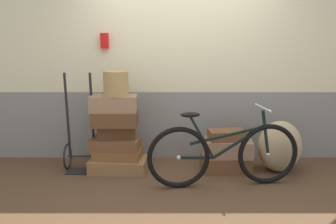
{
  "coord_description": "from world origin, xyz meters",
  "views": [
    {
      "loc": [
        -0.19,
        -3.99,
        1.64
      ],
      "look_at": [
        -0.17,
        0.15,
        0.79
      ],
      "focal_mm": 37.42,
      "sensor_mm": 36.0,
      "label": 1
    }
  ],
  "objects_px": {
    "suitcase_0": "(118,165)",
    "suitcase_1": "(117,154)",
    "suitcase_8": "(226,135)",
    "burlap_sack": "(279,146)",
    "suitcase_3": "(116,131)",
    "suitcase_7": "(227,148)",
    "bicycle": "(223,154)",
    "suitcase_6": "(225,162)",
    "suitcase_4": "(114,119)",
    "suitcase_5": "(113,103)",
    "suitcase_2": "(114,144)",
    "luggage_trolley": "(80,149)",
    "wicker_basket": "(115,84)"
  },
  "relations": [
    {
      "from": "suitcase_0",
      "to": "suitcase_1",
      "type": "relative_size",
      "value": 1.2
    },
    {
      "from": "suitcase_8",
      "to": "burlap_sack",
      "type": "height_order",
      "value": "burlap_sack"
    },
    {
      "from": "suitcase_0",
      "to": "suitcase_8",
      "type": "distance_m",
      "value": 1.42
    },
    {
      "from": "suitcase_3",
      "to": "suitcase_7",
      "type": "relative_size",
      "value": 0.79
    },
    {
      "from": "suitcase_1",
      "to": "burlap_sack",
      "type": "bearing_deg",
      "value": 6.3
    },
    {
      "from": "suitcase_7",
      "to": "bicycle",
      "type": "distance_m",
      "value": 0.51
    },
    {
      "from": "suitcase_6",
      "to": "burlap_sack",
      "type": "height_order",
      "value": "burlap_sack"
    },
    {
      "from": "suitcase_4",
      "to": "suitcase_5",
      "type": "relative_size",
      "value": 0.98
    },
    {
      "from": "suitcase_4",
      "to": "suitcase_5",
      "type": "height_order",
      "value": "suitcase_5"
    },
    {
      "from": "suitcase_6",
      "to": "suitcase_7",
      "type": "distance_m",
      "value": 0.2
    },
    {
      "from": "suitcase_2",
      "to": "luggage_trolley",
      "type": "xyz_separation_m",
      "value": [
        -0.45,
        0.05,
        -0.08
      ]
    },
    {
      "from": "suitcase_3",
      "to": "suitcase_4",
      "type": "relative_size",
      "value": 0.83
    },
    {
      "from": "suitcase_0",
      "to": "suitcase_5",
      "type": "xyz_separation_m",
      "value": [
        -0.04,
        0.04,
        0.79
      ]
    },
    {
      "from": "suitcase_3",
      "to": "bicycle",
      "type": "xyz_separation_m",
      "value": [
        1.28,
        -0.5,
        -0.13
      ]
    },
    {
      "from": "suitcase_2",
      "to": "suitcase_7",
      "type": "height_order",
      "value": "suitcase_2"
    },
    {
      "from": "suitcase_1",
      "to": "suitcase_5",
      "type": "height_order",
      "value": "suitcase_5"
    },
    {
      "from": "suitcase_1",
      "to": "suitcase_8",
      "type": "height_order",
      "value": "suitcase_8"
    },
    {
      "from": "suitcase_1",
      "to": "wicker_basket",
      "type": "distance_m",
      "value": 0.9
    },
    {
      "from": "suitcase_4",
      "to": "wicker_basket",
      "type": "distance_m",
      "value": 0.44
    },
    {
      "from": "suitcase_3",
      "to": "suitcase_6",
      "type": "distance_m",
      "value": 1.45
    },
    {
      "from": "bicycle",
      "to": "suitcase_5",
      "type": "bearing_deg",
      "value": 159.07
    },
    {
      "from": "suitcase_4",
      "to": "burlap_sack",
      "type": "height_order",
      "value": "suitcase_4"
    },
    {
      "from": "suitcase_4",
      "to": "burlap_sack",
      "type": "distance_m",
      "value": 2.1
    },
    {
      "from": "suitcase_7",
      "to": "luggage_trolley",
      "type": "bearing_deg",
      "value": -177.68
    },
    {
      "from": "suitcase_6",
      "to": "wicker_basket",
      "type": "xyz_separation_m",
      "value": [
        -1.38,
        -0.02,
        1.02
      ]
    },
    {
      "from": "wicker_basket",
      "to": "suitcase_3",
      "type": "bearing_deg",
      "value": 118.34
    },
    {
      "from": "suitcase_2",
      "to": "suitcase_3",
      "type": "relative_size",
      "value": 1.33
    },
    {
      "from": "suitcase_0",
      "to": "wicker_basket",
      "type": "bearing_deg",
      "value": 107.24
    },
    {
      "from": "suitcase_8",
      "to": "bicycle",
      "type": "xyz_separation_m",
      "value": [
        -0.11,
        -0.48,
        -0.09
      ]
    },
    {
      "from": "suitcase_1",
      "to": "suitcase_8",
      "type": "relative_size",
      "value": 1.31
    },
    {
      "from": "suitcase_2",
      "to": "bicycle",
      "type": "height_order",
      "value": "bicycle"
    },
    {
      "from": "suitcase_3",
      "to": "bicycle",
      "type": "height_order",
      "value": "bicycle"
    },
    {
      "from": "suitcase_2",
      "to": "suitcase_5",
      "type": "bearing_deg",
      "value": 109.68
    },
    {
      "from": "suitcase_2",
      "to": "luggage_trolley",
      "type": "relative_size",
      "value": 0.49
    },
    {
      "from": "suitcase_2",
      "to": "wicker_basket",
      "type": "bearing_deg",
      "value": 17.5
    },
    {
      "from": "suitcase_4",
      "to": "suitcase_5",
      "type": "bearing_deg",
      "value": 111.04
    },
    {
      "from": "suitcase_4",
      "to": "suitcase_7",
      "type": "bearing_deg",
      "value": 0.05
    },
    {
      "from": "suitcase_3",
      "to": "suitcase_1",
      "type": "bearing_deg",
      "value": -72.92
    },
    {
      "from": "suitcase_2",
      "to": "luggage_trolley",
      "type": "bearing_deg",
      "value": 179.52
    },
    {
      "from": "wicker_basket",
      "to": "luggage_trolley",
      "type": "height_order",
      "value": "wicker_basket"
    },
    {
      "from": "suitcase_0",
      "to": "suitcase_6",
      "type": "distance_m",
      "value": 1.37
    },
    {
      "from": "suitcase_4",
      "to": "burlap_sack",
      "type": "relative_size",
      "value": 0.86
    },
    {
      "from": "suitcase_3",
      "to": "suitcase_5",
      "type": "xyz_separation_m",
      "value": [
        -0.03,
        -0.0,
        0.36
      ]
    },
    {
      "from": "suitcase_0",
      "to": "suitcase_4",
      "type": "xyz_separation_m",
      "value": [
        -0.03,
        0.02,
        0.6
      ]
    },
    {
      "from": "suitcase_4",
      "to": "suitcase_8",
      "type": "distance_m",
      "value": 1.42
    },
    {
      "from": "suitcase_7",
      "to": "suitcase_0",
      "type": "bearing_deg",
      "value": -175.32
    },
    {
      "from": "suitcase_0",
      "to": "suitcase_5",
      "type": "distance_m",
      "value": 0.79
    },
    {
      "from": "suitcase_4",
      "to": "suitcase_2",
      "type": "bearing_deg",
      "value": -162.64
    },
    {
      "from": "suitcase_6",
      "to": "burlap_sack",
      "type": "xyz_separation_m",
      "value": [
        0.67,
        -0.04,
        0.23
      ]
    },
    {
      "from": "luggage_trolley",
      "to": "burlap_sack",
      "type": "xyz_separation_m",
      "value": [
        2.52,
        -0.07,
        0.05
      ]
    }
  ]
}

